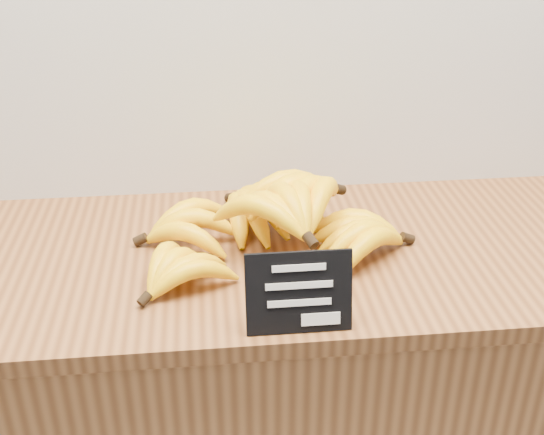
# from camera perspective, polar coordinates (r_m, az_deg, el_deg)

# --- Properties ---
(counter_top) EXTENTS (1.47, 0.54, 0.03)m
(counter_top) POSITION_cam_1_polar(r_m,az_deg,el_deg) (1.23, -0.24, -3.24)
(counter_top) COLOR brown
(counter_top) RESTS_ON counter
(chalkboard_sign) EXTENTS (0.16, 0.03, 0.12)m
(chalkboard_sign) POSITION_cam_1_polar(r_m,az_deg,el_deg) (0.99, 2.27, -6.32)
(chalkboard_sign) COLOR black
(chalkboard_sign) RESTS_ON counter_top
(banana_pile) EXTENTS (0.51, 0.35, 0.12)m
(banana_pile) POSITION_cam_1_polar(r_m,az_deg,el_deg) (1.20, -0.19, -0.22)
(banana_pile) COLOR yellow
(banana_pile) RESTS_ON counter_top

